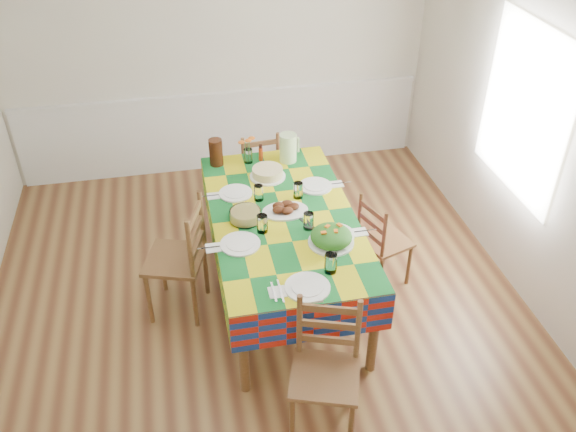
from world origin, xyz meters
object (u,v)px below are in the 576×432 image
at_px(chair_far, 258,171).
at_px(chair_right, 381,242).
at_px(green_pitcher, 288,148).
at_px(chair_near, 325,371).
at_px(tea_pitcher, 216,152).
at_px(dining_table, 283,225).
at_px(chair_left, 181,259).
at_px(meat_platter, 285,209).

height_order(chair_far, chair_right, chair_far).
relative_size(green_pitcher, chair_near, 0.26).
bearing_deg(tea_pitcher, dining_table, -64.55).
relative_size(chair_near, chair_left, 0.95).
relative_size(tea_pitcher, chair_far, 0.27).
xyz_separation_m(green_pitcher, chair_left, (-1.06, -0.86, -0.44)).
relative_size(meat_platter, chair_right, 0.42).
relative_size(tea_pitcher, chair_left, 0.23).
bearing_deg(chair_far, meat_platter, 85.29).
bearing_deg(chair_far, chair_right, 116.57).
bearing_deg(tea_pitcher, chair_near, -78.72).
distance_m(tea_pitcher, chair_near, 2.33).
bearing_deg(meat_platter, dining_table, -118.52).
height_order(meat_platter, chair_right, meat_platter).
xyz_separation_m(tea_pitcher, chair_near, (0.45, -2.25, -0.45)).
xyz_separation_m(dining_table, meat_platter, (0.02, 0.04, 0.12)).
height_order(green_pitcher, chair_far, green_pitcher).
distance_m(dining_table, tea_pitcher, 1.03).
distance_m(meat_platter, green_pitcher, 0.83).
xyz_separation_m(meat_platter, tea_pitcher, (-0.46, 0.87, 0.09)).
bearing_deg(chair_far, green_pitcher, 107.43).
relative_size(dining_table, chair_left, 2.01).
distance_m(tea_pitcher, chair_far, 0.79).
height_order(chair_near, chair_far, chair_near).
relative_size(meat_platter, chair_left, 0.35).
bearing_deg(chair_right, chair_near, 128.43).
height_order(green_pitcher, chair_near, green_pitcher).
xyz_separation_m(meat_platter, chair_right, (0.83, -0.06, -0.42)).
xyz_separation_m(tea_pitcher, chair_left, (-0.41, -0.92, -0.43)).
xyz_separation_m(green_pitcher, tea_pitcher, (-0.65, 0.06, -0.01)).
bearing_deg(green_pitcher, dining_table, -104.10).
bearing_deg(chair_near, chair_far, 109.18).
height_order(tea_pitcher, chair_near, tea_pitcher).
distance_m(meat_platter, chair_right, 0.93).
bearing_deg(tea_pitcher, green_pitcher, -5.60).
bearing_deg(green_pitcher, meat_platter, -103.26).
height_order(green_pitcher, tea_pitcher, green_pitcher).
height_order(dining_table, chair_near, chair_near).
xyz_separation_m(chair_near, chair_left, (-0.86, 1.32, 0.02)).
height_order(dining_table, chair_left, chair_left).
distance_m(dining_table, green_pitcher, 0.90).
relative_size(dining_table, green_pitcher, 8.00).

